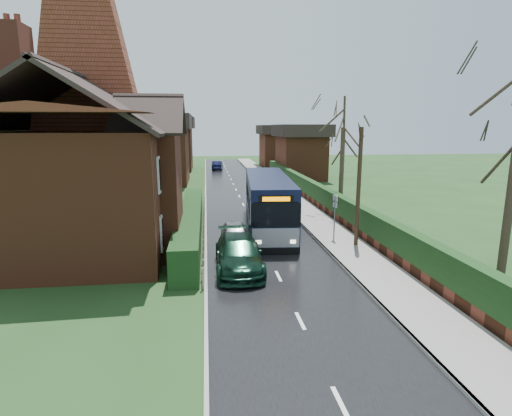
{
  "coord_description": "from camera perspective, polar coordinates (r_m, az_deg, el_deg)",
  "views": [
    {
      "loc": [
        -2.92,
        -17.74,
        6.23
      ],
      "look_at": [
        -0.23,
        3.81,
        1.8
      ],
      "focal_mm": 28.0,
      "sensor_mm": 36.0,
      "label": 1
    }
  ],
  "objects": [
    {
      "name": "kerb_right",
      "position": [
        29.03,
        4.92,
        -0.77
      ],
      "size": [
        0.12,
        100.0,
        0.14
      ],
      "primitive_type": "cube",
      "color": "gray",
      "rests_on": "ground"
    },
    {
      "name": "front_hedge",
      "position": [
        23.39,
        -9.32,
        -2.05
      ],
      "size": [
        1.2,
        16.0,
        1.6
      ],
      "primitive_type": "cube",
      "color": "black",
      "rests_on": "ground"
    },
    {
      "name": "tree_right_far",
      "position": [
        29.89,
        12.42,
        11.97
      ],
      "size": [
        4.57,
        4.57,
        8.83
      ],
      "color": "#372C20",
      "rests_on": "ground"
    },
    {
      "name": "brick_house",
      "position": [
        23.32,
        -21.65,
        6.16
      ],
      "size": [
        9.3,
        14.6,
        10.3
      ],
      "color": "brown",
      "rests_on": "ground"
    },
    {
      "name": "car_distant",
      "position": [
        59.16,
        -5.52,
        6.07
      ],
      "size": [
        1.78,
        4.14,
        1.33
      ],
      "primitive_type": "imported",
      "rotation": [
        0.0,
        0.0,
        3.05
      ],
      "color": "black",
      "rests_on": "ground"
    },
    {
      "name": "bus_stop_sign",
      "position": [
        22.22,
        11.19,
        -0.41
      ],
      "size": [
        0.16,
        0.39,
        2.61
      ],
      "rotation": [
        0.0,
        0.0,
        0.26
      ],
      "color": "slate",
      "rests_on": "ground"
    },
    {
      "name": "pavement",
      "position": [
        29.3,
        7.22,
        -0.7
      ],
      "size": [
        2.5,
        100.0,
        0.14
      ],
      "primitive_type": "cube",
      "color": "slate",
      "rests_on": "ground"
    },
    {
      "name": "picket_fence",
      "position": [
        23.46,
        -7.46,
        -2.83
      ],
      "size": [
        0.1,
        16.0,
        0.9
      ],
      "primitive_type": null,
      "color": "gray",
      "rests_on": "ground"
    },
    {
      "name": "kerb_left",
      "position": [
        28.42,
        -7.2,
        -1.13
      ],
      "size": [
        0.12,
        100.0,
        0.1
      ],
      "primitive_type": "cube",
      "color": "gray",
      "rests_on": "ground"
    },
    {
      "name": "right_wall_hedge",
      "position": [
        29.54,
        10.18,
        1.18
      ],
      "size": [
        0.6,
        50.0,
        1.8
      ],
      "color": "brown",
      "rests_on": "ground"
    },
    {
      "name": "telegraph_pole",
      "position": [
        21.11,
        14.44,
        2.78
      ],
      "size": [
        0.29,
        0.79,
        6.23
      ],
      "rotation": [
        0.0,
        0.0,
        -0.29
      ],
      "color": "black",
      "rests_on": "ground"
    },
    {
      "name": "car_green",
      "position": [
        17.75,
        -2.51,
        -6.54
      ],
      "size": [
        2.11,
        5.02,
        1.45
      ],
      "primitive_type": "imported",
      "rotation": [
        0.0,
        0.0,
        -0.01
      ],
      "color": "black",
      "rests_on": "ground"
    },
    {
      "name": "car_silver",
      "position": [
        21.12,
        -3.01,
        -3.86
      ],
      "size": [
        1.53,
        3.72,
        1.26
      ],
      "primitive_type": "imported",
      "rotation": [
        0.0,
        0.0,
        -0.01
      ],
      "color": "#A7A8AC",
      "rests_on": "ground"
    },
    {
      "name": "ground",
      "position": [
        19.02,
        2.13,
        -7.59
      ],
      "size": [
        140.0,
        140.0,
        0.0
      ],
      "primitive_type": "plane",
      "color": "#27481E",
      "rests_on": "ground"
    },
    {
      "name": "tree_house_side",
      "position": [
        36.86,
        -23.66,
        12.46
      ],
      "size": [
        4.38,
        4.38,
        9.95
      ],
      "color": "#3C3024",
      "rests_on": "ground"
    },
    {
      "name": "road",
      "position": [
        28.57,
        -1.07,
        -1.05
      ],
      "size": [
        6.0,
        100.0,
        0.02
      ],
      "primitive_type": "cube",
      "color": "black",
      "rests_on": "ground"
    },
    {
      "name": "bus",
      "position": [
        24.63,
        1.7,
        0.73
      ],
      "size": [
        3.28,
        10.89,
        3.26
      ],
      "rotation": [
        0.0,
        0.0,
        -0.08
      ],
      "color": "black",
      "rests_on": "ground"
    }
  ]
}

